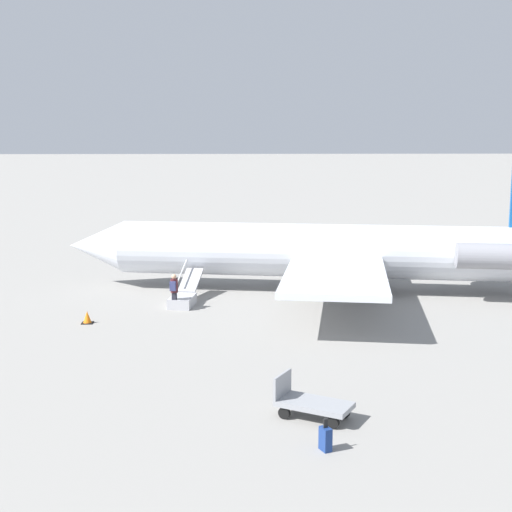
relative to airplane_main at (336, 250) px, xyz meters
The scene contains 7 objects.
ground_plane 2.45m from the airplane_main, ahead, with size 600.00×600.00×0.00m, color gray.
airplane_main is the anchor object (origin of this frame).
boarding_stairs 8.59m from the airplane_main, 18.37° to the left, with size 1.67×4.13×1.81m.
passenger 9.24m from the airplane_main, 24.24° to the left, with size 0.38×0.56×1.74m.
luggage_cart 17.73m from the airplane_main, 78.99° to the left, with size 2.45×2.06×1.22m.
suitcase 19.92m from the airplane_main, 80.62° to the left, with size 0.35×0.42×0.88m.
traffic_cone_near_stairs 13.67m from the airplane_main, 26.86° to the left, with size 0.51×0.51×0.56m.
Camera 1 is at (4.88, 37.47, 8.26)m, focal length 50.00 mm.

